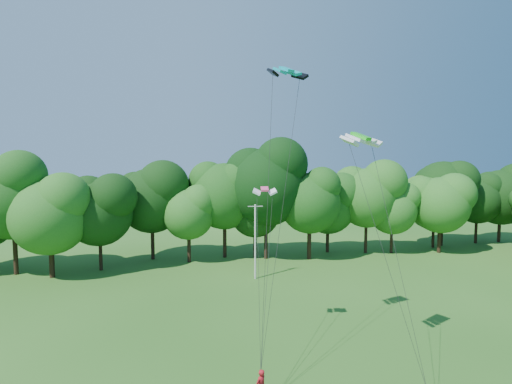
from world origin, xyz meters
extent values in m
cylinder|color=beige|center=(4.31, 27.49, 4.07)|extent=(0.20, 0.20, 8.14)
cube|color=beige|center=(4.31, 27.49, 7.93)|extent=(1.63, 0.19, 0.08)
cube|color=#05A4AE|center=(2.40, 11.20, 18.77)|extent=(2.79, 1.77, 0.58)
cube|color=#1ECB1E|center=(5.99, 7.92, 14.36)|extent=(2.94, 2.22, 0.57)
cube|color=#FF4683|center=(1.44, 13.01, 10.92)|extent=(1.79, 1.12, 0.32)
cylinder|color=black|center=(7.75, 35.69, 2.75)|extent=(0.50, 0.50, 5.49)
ellipsoid|color=black|center=(7.75, 35.69, 9.98)|extent=(10.98, 10.98, 11.98)
cylinder|color=#332514|center=(33.39, 36.19, 2.23)|extent=(0.49, 0.49, 4.47)
ellipsoid|color=#2C5A1B|center=(33.39, 36.19, 8.12)|extent=(8.93, 8.93, 9.74)
camera|label=1|loc=(-5.79, -13.78, 13.02)|focal=28.00mm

